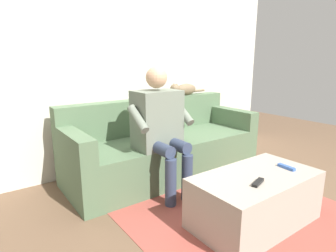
% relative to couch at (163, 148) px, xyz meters
% --- Properties ---
extents(ground_plane, '(8.00, 8.00, 0.00)m').
position_rel_couch_xyz_m(ground_plane, '(0.00, 0.73, -0.29)').
color(ground_plane, brown).
extents(back_wall, '(4.18, 0.06, 2.57)m').
position_rel_couch_xyz_m(back_wall, '(0.00, -0.51, 1.00)').
color(back_wall, beige).
rests_on(back_wall, ground).
extents(couch, '(2.11, 0.79, 0.80)m').
position_rel_couch_xyz_m(couch, '(0.00, 0.00, 0.00)').
color(couch, '#516B4C').
rests_on(couch, ground).
extents(coffee_table, '(0.98, 0.54, 0.40)m').
position_rel_couch_xyz_m(coffee_table, '(0.00, 1.22, -0.09)').
color(coffee_table, '#A89E8E').
rests_on(coffee_table, ground).
extents(person_solo_seated, '(0.57, 0.54, 1.17)m').
position_rel_couch_xyz_m(person_solo_seated, '(0.27, 0.34, 0.38)').
color(person_solo_seated, slate).
rests_on(person_solo_seated, ground).
extents(cat_on_backrest, '(0.53, 0.12, 0.15)m').
position_rel_couch_xyz_m(cat_on_backrest, '(-0.50, -0.27, 0.59)').
color(cat_on_backrest, '#756047').
rests_on(cat_on_backrest, couch).
extents(remote_blue, '(0.05, 0.15, 0.02)m').
position_rel_couch_xyz_m(remote_blue, '(-0.30, 1.28, 0.12)').
color(remote_blue, '#3860B7').
rests_on(remote_blue, coffee_table).
extents(remote_black, '(0.15, 0.08, 0.02)m').
position_rel_couch_xyz_m(remote_black, '(0.12, 1.32, 0.12)').
color(remote_black, black).
rests_on(remote_black, coffee_table).
extents(floor_rug, '(1.73, 1.82, 0.01)m').
position_rel_couch_xyz_m(floor_rug, '(0.00, 1.07, -0.28)').
color(floor_rug, '#9E473D').
rests_on(floor_rug, ground).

